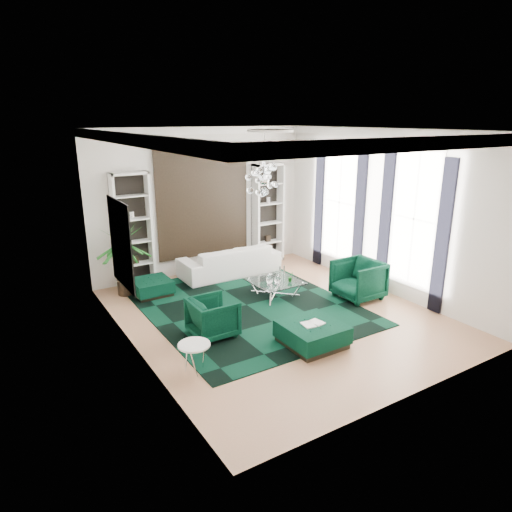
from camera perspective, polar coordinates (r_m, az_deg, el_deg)
floor at (r=9.79m, az=2.57°, el=-7.37°), size 6.00×7.00×0.02m
ceiling at (r=8.92m, az=2.90°, el=15.59°), size 6.00×7.00×0.02m
wall_back at (r=12.16m, az=-6.75°, el=6.81°), size 6.00×0.02×3.80m
wall_front at (r=6.70m, az=20.00°, el=-2.56°), size 6.00×0.02×3.80m
wall_left at (r=7.91m, az=-15.56°, el=0.77°), size 0.02×7.00×3.80m
wall_right at (r=11.12m, az=15.67°, el=5.34°), size 0.02×7.00×3.80m
crown_molding at (r=8.92m, az=2.89°, el=14.89°), size 6.00×7.00×0.18m
ceiling_medallion at (r=9.17m, az=1.79°, el=15.39°), size 0.90×0.90×0.05m
tapestry at (r=12.11m, az=-6.65°, el=6.77°), size 2.50×0.06×2.80m
shelving_left at (r=11.40m, az=-15.12°, el=3.08°), size 0.90×0.38×2.80m
shelving_right at (r=13.02m, az=1.51°, el=5.35°), size 0.90×0.38×2.80m
painting at (r=8.49m, az=-16.45°, el=1.44°), size 0.04×1.30×1.60m
window_near at (r=10.53m, az=19.17°, el=4.40°), size 0.03×1.10×2.90m
curtain_near_a at (r=10.10m, az=22.30°, el=2.10°), size 0.07×0.30×3.25m
curtain_near_b at (r=11.05m, az=15.83°, el=3.93°), size 0.07×0.30×3.25m
window_far at (r=12.15m, az=10.42°, el=6.64°), size 0.03×1.10×2.90m
curtain_far_a at (r=11.62m, az=12.79°, el=4.77°), size 0.07×0.30×3.25m
curtain_far_b at (r=12.75m, az=7.89°, el=6.09°), size 0.07×0.30×3.25m
rug at (r=10.21m, az=-1.19°, el=-6.18°), size 4.20×5.00×0.02m
sofa at (r=12.09m, az=-3.32°, el=-0.56°), size 2.65×1.03×0.77m
armchair_left at (r=8.77m, az=-5.40°, el=-7.63°), size 0.84×0.81×0.76m
armchair_right at (r=10.72m, az=12.65°, el=-2.92°), size 0.99×0.96×0.90m
coffee_table at (r=10.69m, az=2.39°, el=-4.06°), size 1.10×1.10×0.38m
ottoman_side at (r=11.03m, az=-12.89°, el=-3.83°), size 0.84×0.84×0.37m
ottoman_front at (r=8.54m, az=7.03°, el=-9.70°), size 1.04×1.04×0.42m
book at (r=8.44m, az=7.09°, el=-8.34°), size 0.41×0.27×0.03m
side_table at (r=7.67m, az=-7.67°, el=-12.61°), size 0.53×0.53×0.51m
palm at (r=10.95m, az=-16.30°, el=0.57°), size 1.32×1.32×2.12m
chandelier at (r=8.98m, az=1.03°, el=9.47°), size 0.81×0.81×0.73m
table_plant at (r=10.56m, az=4.34°, el=-2.61°), size 0.13×0.10×0.23m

